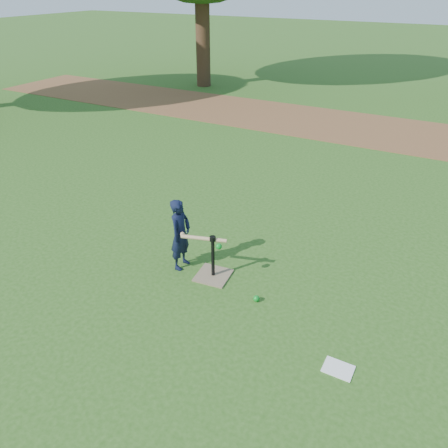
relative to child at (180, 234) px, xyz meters
The scene contains 7 objects.
ground 0.59m from the child, ahead, with size 80.00×80.00×0.00m, color #285116.
dirt_strip 7.56m from the child, 87.73° to the left, with size 24.00×3.00×0.01m, color brown.
child is the anchor object (origin of this frame).
wiffle_ball_ground 1.32m from the child, ahead, with size 0.08×0.08×0.08m, color #0C8720.
clipboard 2.58m from the child, 17.67° to the right, with size 0.30×0.23×0.01m, color white.
batting_tee 0.63m from the child, ahead, with size 0.48×0.48×0.61m.
swing_action 0.40m from the child, ahead, with size 0.63×0.22×0.09m.
Camera 1 is at (2.60, -4.11, 3.47)m, focal length 35.00 mm.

